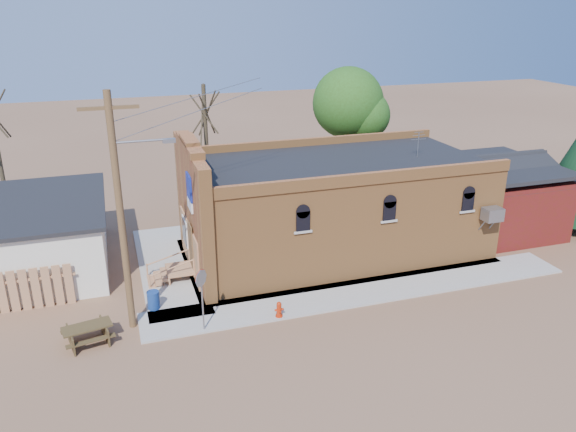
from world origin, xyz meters
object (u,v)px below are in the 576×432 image
object	(u,v)px
fire_hydrant	(279,309)
stop_sign	(201,284)
brick_bar	(330,207)
utility_pole	(122,210)
trash_barrel	(153,300)
picnic_table	(88,332)

from	to	relation	value
fire_hydrant	stop_sign	world-z (taller)	stop_sign
brick_bar	fire_hydrant	world-z (taller)	brick_bar
utility_pole	stop_sign	xyz separation A→B (m)	(2.50, -1.20, -2.77)
stop_sign	trash_barrel	bearing A→B (deg)	103.62
brick_bar	trash_barrel	size ratio (longest dim) A/B	21.80
utility_pole	picnic_table	bearing A→B (deg)	-157.14
utility_pole	trash_barrel	world-z (taller)	utility_pole
utility_pole	fire_hydrant	distance (m)	7.11
utility_pole	fire_hydrant	bearing A→B (deg)	-12.38
utility_pole	stop_sign	bearing A→B (deg)	-25.67
fire_hydrant	picnic_table	distance (m)	7.16
utility_pole	stop_sign	distance (m)	3.92
utility_pole	trash_barrel	bearing A→B (deg)	49.38
brick_bar	stop_sign	size ratio (longest dim) A/B	6.56
fire_hydrant	utility_pole	bearing A→B (deg)	178.99
brick_bar	utility_pole	distance (m)	10.96
fire_hydrant	picnic_table	size ratio (longest dim) A/B	0.33
picnic_table	utility_pole	bearing A→B (deg)	11.22
brick_bar	fire_hydrant	bearing A→B (deg)	-128.08
utility_pole	fire_hydrant	xyz separation A→B (m)	(5.48, -1.20, -4.37)
brick_bar	stop_sign	distance (m)	9.14
stop_sign	picnic_table	distance (m)	4.46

